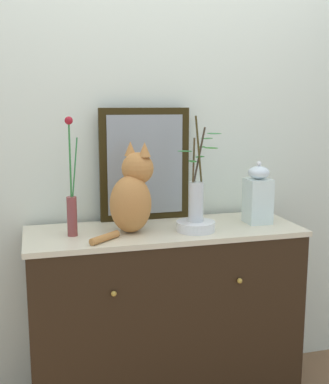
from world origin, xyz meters
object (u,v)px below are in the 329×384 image
(bowl_porcelain, at_px, (196,226))
(vase_glass_clear, at_px, (197,194))
(cat_sitting, at_px, (132,194))
(vase_slim_green, at_px, (72,203))
(jar_lidded_porcelain, at_px, (258,196))
(sideboard, at_px, (165,319))
(mirror_leaning, at_px, (145,165))

(bowl_porcelain, bearing_deg, vase_glass_clear, 9.28)
(cat_sitting, height_order, vase_slim_green, vase_slim_green)
(bowl_porcelain, xyz_separation_m, jar_lidded_porcelain, (0.35, 0.07, 0.12))
(vase_slim_green, bearing_deg, sideboard, 1.50)
(vase_slim_green, xyz_separation_m, jar_lidded_porcelain, (0.92, 0.00, -0.01))
(bowl_porcelain, bearing_deg, sideboard, 149.25)
(vase_slim_green, distance_m, bowl_porcelain, 0.59)
(mirror_leaning, bearing_deg, sideboard, -77.89)
(vase_glass_clear, bearing_deg, bowl_porcelain, -170.72)
(sideboard, bearing_deg, vase_glass_clear, -30.11)
(vase_glass_clear, xyz_separation_m, jar_lidded_porcelain, (0.35, 0.07, -0.04))
(jar_lidded_porcelain, bearing_deg, vase_slim_green, -179.83)
(mirror_leaning, height_order, cat_sitting, mirror_leaning)
(mirror_leaning, bearing_deg, cat_sitting, -116.54)
(sideboard, bearing_deg, vase_slim_green, -178.50)
(vase_slim_green, bearing_deg, mirror_leaning, 29.93)
(sideboard, xyz_separation_m, bowl_porcelain, (0.13, -0.08, 0.49))
(sideboard, height_order, mirror_leaning, mirror_leaning)
(bowl_porcelain, bearing_deg, cat_sitting, 167.09)
(vase_glass_clear, bearing_deg, jar_lidded_porcelain, 11.21)
(mirror_leaning, xyz_separation_m, cat_sitting, (-0.11, -0.23, -0.11))
(sideboard, height_order, cat_sitting, cat_sitting)
(vase_slim_green, height_order, jar_lidded_porcelain, vase_slim_green)
(vase_glass_clear, relative_size, jar_lidded_porcelain, 1.58)
(mirror_leaning, bearing_deg, vase_slim_green, -150.07)
(cat_sitting, bearing_deg, jar_lidded_porcelain, 0.27)
(cat_sitting, xyz_separation_m, vase_slim_green, (-0.28, 0.00, -0.03))
(sideboard, relative_size, cat_sitting, 3.14)
(sideboard, xyz_separation_m, mirror_leaning, (-0.05, 0.21, 0.75))
(sideboard, xyz_separation_m, jar_lidded_porcelain, (0.48, -0.01, 0.61))
(cat_sitting, xyz_separation_m, jar_lidded_porcelain, (0.64, 0.00, -0.04))
(bowl_porcelain, bearing_deg, mirror_leaning, 121.29)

